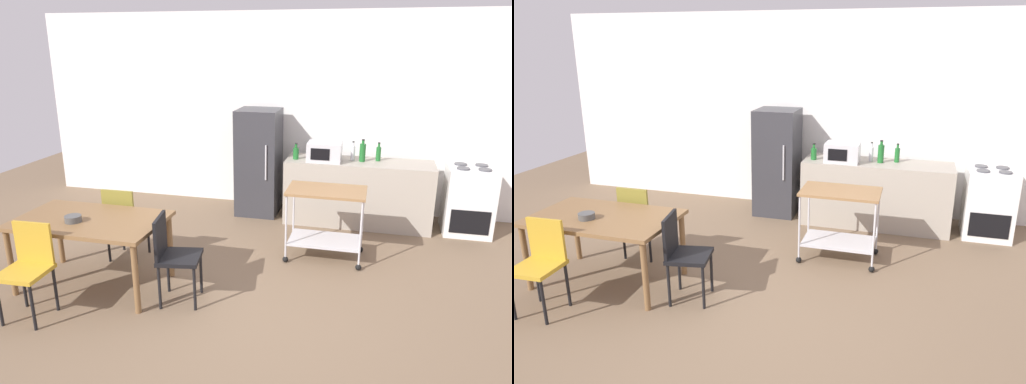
% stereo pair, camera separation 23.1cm
% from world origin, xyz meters
% --- Properties ---
extents(ground_plane, '(12.00, 12.00, 0.00)m').
position_xyz_m(ground_plane, '(0.00, 0.00, 0.00)').
color(ground_plane, brown).
extents(back_wall, '(8.40, 0.12, 2.90)m').
position_xyz_m(back_wall, '(0.00, 3.20, 1.45)').
color(back_wall, white).
rests_on(back_wall, ground_plane).
extents(kitchen_counter, '(2.00, 0.64, 0.90)m').
position_xyz_m(kitchen_counter, '(0.90, 2.60, 0.45)').
color(kitchen_counter, '#A89E8E').
rests_on(kitchen_counter, ground_plane).
extents(dining_table, '(1.50, 0.90, 0.75)m').
position_xyz_m(dining_table, '(-1.67, 0.06, 0.67)').
color(dining_table, brown).
rests_on(dining_table, ground_plane).
extents(chair_olive, '(0.41, 0.41, 0.89)m').
position_xyz_m(chair_olive, '(-1.66, 0.71, 0.52)').
color(chair_olive, olive).
rests_on(chair_olive, ground_plane).
extents(chair_black, '(0.47, 0.47, 0.89)m').
position_xyz_m(chair_black, '(-0.73, -0.03, 0.52)').
color(chair_black, black).
rests_on(chair_black, ground_plane).
extents(chair_mustard, '(0.42, 0.42, 0.89)m').
position_xyz_m(chair_mustard, '(-1.91, -0.60, 0.52)').
color(chair_mustard, gold).
rests_on(chair_mustard, ground_plane).
extents(stove_oven, '(0.60, 0.61, 0.92)m').
position_xyz_m(stove_oven, '(2.35, 2.62, 0.45)').
color(stove_oven, white).
rests_on(stove_oven, ground_plane).
extents(refrigerator, '(0.60, 0.63, 1.55)m').
position_xyz_m(refrigerator, '(-0.55, 2.70, 0.78)').
color(refrigerator, '#333338').
rests_on(refrigerator, ground_plane).
extents(kitchen_cart, '(0.91, 0.57, 0.85)m').
position_xyz_m(kitchen_cart, '(0.59, 1.34, 0.57)').
color(kitchen_cart, olive).
rests_on(kitchen_cart, ground_plane).
extents(bottle_wine, '(0.08, 0.08, 0.23)m').
position_xyz_m(bottle_wine, '(0.03, 2.51, 0.99)').
color(bottle_wine, '#1E6628').
rests_on(bottle_wine, kitchen_counter).
extents(microwave, '(0.46, 0.35, 0.26)m').
position_xyz_m(microwave, '(0.43, 2.50, 1.03)').
color(microwave, silver).
rests_on(microwave, kitchen_counter).
extents(bottle_soy_sauce, '(0.06, 0.06, 0.26)m').
position_xyz_m(bottle_soy_sauce, '(0.80, 2.65, 1.01)').
color(bottle_soy_sauce, silver).
rests_on(bottle_soy_sauce, kitchen_counter).
extents(bottle_soda, '(0.08, 0.08, 0.31)m').
position_xyz_m(bottle_soda, '(0.93, 2.60, 1.03)').
color(bottle_soda, '#1E6628').
rests_on(bottle_soda, kitchen_counter).
extents(bottle_sparkling_water, '(0.07, 0.07, 0.26)m').
position_xyz_m(bottle_sparkling_water, '(1.15, 2.69, 1.00)').
color(bottle_sparkling_water, '#1E6628').
rests_on(bottle_sparkling_water, kitchen_counter).
extents(fruit_bowl, '(0.17, 0.17, 0.06)m').
position_xyz_m(fruit_bowl, '(-1.78, -0.06, 0.78)').
color(fruit_bowl, '#4C4C4C').
rests_on(fruit_bowl, dining_table).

